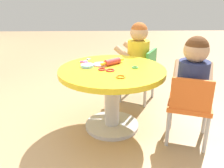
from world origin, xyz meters
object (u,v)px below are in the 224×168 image
object	(u,v)px
child_chair_left	(189,105)
seated_child_left	(193,73)
rolling_pin	(112,62)
craft_table	(112,85)
child_chair_right	(141,72)
seated_child_right	(138,49)
craft_scissors	(85,61)

from	to	relation	value
child_chair_left	seated_child_left	xyz separation A→B (m)	(0.04, -0.01, 0.23)
rolling_pin	craft_table	bearing A→B (deg)	176.37
child_chair_left	seated_child_left	distance (m)	0.23
seated_child_left	child_chair_right	distance (m)	0.78
seated_child_right	craft_scissors	size ratio (longest dim) A/B	3.58
craft_scissors	child_chair_right	bearing A→B (deg)	-58.98
craft_scissors	rolling_pin	bearing A→B (deg)	-113.16
rolling_pin	craft_scissors	size ratio (longest dim) A/B	1.36
seated_child_right	rolling_pin	world-z (taller)	seated_child_right
child_chair_right	seated_child_left	bearing A→B (deg)	-159.74
rolling_pin	seated_child_right	bearing A→B (deg)	-31.31
craft_table	rolling_pin	size ratio (longest dim) A/B	4.25
craft_table	rolling_pin	xyz separation A→B (m)	(0.10, -0.01, 0.16)
craft_table	seated_child_left	distance (m)	0.61
craft_table	seated_child_left	bearing A→B (deg)	-108.74
craft_table	seated_child_right	xyz separation A→B (m)	(0.53, -0.27, 0.16)
rolling_pin	craft_scissors	distance (m)	0.25
craft_table	craft_scissors	bearing A→B (deg)	48.02
seated_child_left	seated_child_right	distance (m)	0.78
seated_child_left	seated_child_right	bearing A→B (deg)	22.25
child_chair_right	seated_child_right	world-z (taller)	seated_child_right
seated_child_left	craft_scissors	xyz separation A→B (m)	(0.39, 0.78, -0.02)
child_chair_left	rolling_pin	distance (m)	0.67
rolling_pin	child_chair_left	bearing A→B (deg)	-121.26
craft_table	seated_child_left	xyz separation A→B (m)	(-0.19, -0.56, 0.16)
child_chair_right	craft_table	bearing A→B (deg)	149.37
child_chair_left	craft_scissors	distance (m)	0.90
child_chair_right	seated_child_right	size ratio (longest dim) A/B	1.05
child_chair_right	rolling_pin	xyz separation A→B (m)	(-0.41, 0.30, 0.23)
child_chair_left	craft_scissors	xyz separation A→B (m)	(0.42, 0.77, 0.21)
child_chair_left	rolling_pin	bearing A→B (deg)	58.74
child_chair_right	craft_scissors	world-z (taller)	child_chair_right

